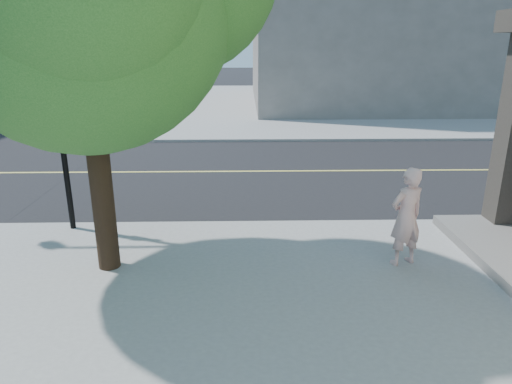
{
  "coord_description": "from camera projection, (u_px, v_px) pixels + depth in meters",
  "views": [
    {
      "loc": [
        4.36,
        -9.34,
        3.82
      ],
      "look_at": [
        4.54,
        -1.58,
        1.3
      ],
      "focal_mm": 32.16,
      "sensor_mm": 36.0,
      "label": 1
    }
  ],
  "objects": [
    {
      "name": "ground",
      "position": [
        46.0,
        228.0,
        9.97
      ],
      "size": [
        140.0,
        140.0,
        0.0
      ],
      "primitive_type": "plane",
      "color": "black",
      "rests_on": "ground"
    },
    {
      "name": "road_ew",
      "position": [
        106.0,
        172.0,
        14.25
      ],
      "size": [
        140.0,
        9.0,
        0.01
      ],
      "primitive_type": "cube",
      "color": "black",
      "rests_on": "ground"
    },
    {
      "name": "sidewalk_ne",
      "position": [
        382.0,
        103.0,
        30.69
      ],
      "size": [
        29.0,
        25.0,
        0.12
      ],
      "primitive_type": "cube",
      "color": "gray",
      "rests_on": "ground"
    },
    {
      "name": "man_on_phone",
      "position": [
        406.0,
        217.0,
        7.84
      ],
      "size": [
        0.75,
        0.62,
        1.75
      ],
      "primitive_type": "imported",
      "rotation": [
        0.0,
        0.0,
        3.52
      ],
      "color": "beige",
      "rests_on": "sidewalk_se"
    }
  ]
}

